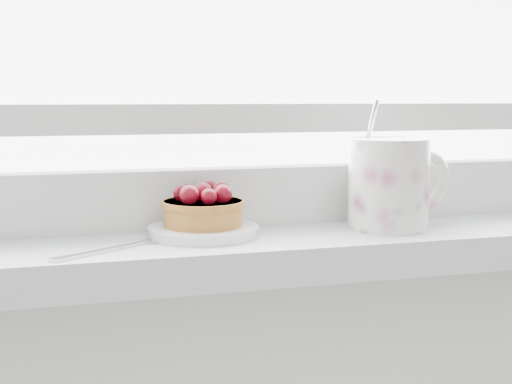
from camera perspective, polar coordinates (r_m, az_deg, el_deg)
name	(u,v)px	position (r m, az deg, el deg)	size (l,w,h in m)	color
saucer	(203,231)	(0.81, -4.24, -3.13)	(0.12, 0.12, 0.01)	white
raspberry_tart	(203,208)	(0.80, -4.24, -1.25)	(0.09, 0.09, 0.05)	#935820
floral_mug	(391,182)	(0.86, 10.77, 0.82)	(0.14, 0.11, 0.15)	silver
fork	(122,247)	(0.75, -10.68, -4.33)	(0.15, 0.11, 0.00)	silver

